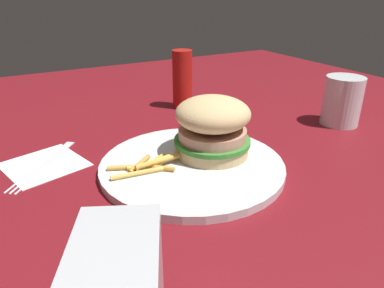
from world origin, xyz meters
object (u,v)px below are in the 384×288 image
(fries_pile, at_px, (148,165))
(fork, at_px, (43,163))
(napkin, at_px, (44,164))
(sandwich, at_px, (213,126))
(drink_glass, at_px, (342,104))
(plate, at_px, (192,165))
(ketchup_bottle, at_px, (182,79))

(fries_pile, height_order, fork, fries_pile)
(fries_pile, xyz_separation_m, napkin, (0.11, 0.13, -0.02))
(sandwich, relative_size, fork, 0.83)
(fork, bearing_deg, napkin, -39.29)
(napkin, distance_m, drink_glass, 0.56)
(plate, bearing_deg, drink_glass, -86.06)
(fries_pile, bearing_deg, sandwich, -90.99)
(drink_glass, xyz_separation_m, ketchup_bottle, (0.25, 0.23, 0.02))
(fries_pile, xyz_separation_m, drink_glass, (0.01, -0.42, 0.02))
(napkin, relative_size, fork, 0.76)
(ketchup_bottle, bearing_deg, fork, 114.67)
(plate, relative_size, ketchup_bottle, 2.17)
(sandwich, height_order, fries_pile, sandwich)
(fries_pile, relative_size, drink_glass, 1.17)
(drink_glass, height_order, ketchup_bottle, ketchup_bottle)
(drink_glass, bearing_deg, fries_pile, 91.43)
(fries_pile, relative_size, fork, 0.78)
(fries_pile, height_order, ketchup_bottle, ketchup_bottle)
(napkin, height_order, ketchup_bottle, ketchup_bottle)
(napkin, bearing_deg, fork, 140.71)
(plate, distance_m, drink_glass, 0.36)
(napkin, bearing_deg, drink_glass, -100.33)
(sandwich, height_order, ketchup_bottle, ketchup_bottle)
(plate, relative_size, fries_pile, 2.48)
(plate, relative_size, fork, 1.93)
(fries_pile, relative_size, napkin, 1.02)
(fries_pile, xyz_separation_m, fork, (0.11, 0.13, -0.01))
(fries_pile, xyz_separation_m, ketchup_bottle, (0.26, -0.19, 0.05))
(napkin, bearing_deg, ketchup_bottle, -65.44)
(plate, relative_size, sandwich, 2.32)
(sandwich, distance_m, fork, 0.27)
(sandwich, relative_size, fries_pile, 1.07)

